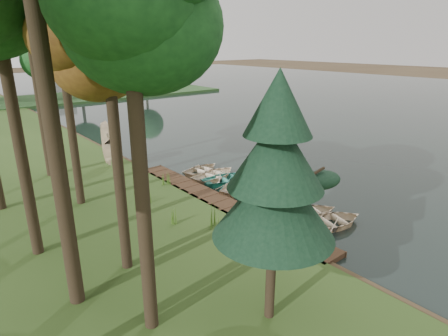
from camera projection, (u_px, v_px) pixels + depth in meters
ground at (239, 198)px, 22.91m from camera, size 300.00×300.00×0.00m
water at (300, 107)px, 55.63m from camera, size 130.00×200.00×0.05m
boardwalk at (219, 203)px, 21.89m from camera, size 1.60×16.00×0.30m
peninsula at (81, 97)px, 64.25m from camera, size 50.00×14.00×0.45m
far_trees at (55, 60)px, 60.27m from camera, size 45.60×5.60×8.80m
bridge at (12, 50)px, 115.90m from camera, size 95.90×4.00×8.60m
building_a at (52, 43)px, 140.60m from camera, size 10.00×8.00×18.00m
rowboat_0 at (331, 220)px, 19.20m from camera, size 4.21×3.55×0.75m
rowboat_1 at (309, 211)px, 20.25m from camera, size 3.95×3.40×0.69m
rowboat_2 at (290, 205)px, 20.89m from camera, size 4.07×3.15×0.78m
rowboat_3 at (271, 197)px, 22.09m from camera, size 3.57×2.93×0.65m
rowboat_4 at (263, 190)px, 22.98m from camera, size 4.41×3.67×0.79m
rowboat_5 at (242, 184)px, 24.05m from camera, size 4.42×3.73×0.78m
rowboat_6 at (228, 178)px, 25.22m from camera, size 4.04×3.22×0.75m
rowboat_7 at (216, 174)px, 25.98m from camera, size 4.02×3.22×0.74m
rowboat_8 at (202, 168)px, 27.26m from camera, size 3.45×2.79×0.63m
stored_rowboat at (110, 162)px, 27.83m from camera, size 3.82×3.10×0.70m
tree_0 at (128, 2)px, 9.15m from camera, size 4.39×4.39×11.68m
tree_2 at (106, 44)px, 12.67m from camera, size 4.06×4.06×10.55m
tree_4 at (57, 17)px, 18.42m from camera, size 3.84×3.84×11.77m
pine_tree at (275, 174)px, 11.03m from camera, size 3.80×3.80×8.13m
reeds_0 at (213, 217)px, 18.56m from camera, size 0.60×0.60×1.11m
reeds_1 at (174, 216)px, 18.88m from camera, size 0.60×0.60×0.92m
reeds_2 at (145, 195)px, 21.47m from camera, size 0.60×0.60×0.88m
reeds_3 at (167, 179)px, 24.09m from camera, size 0.60×0.60×0.86m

